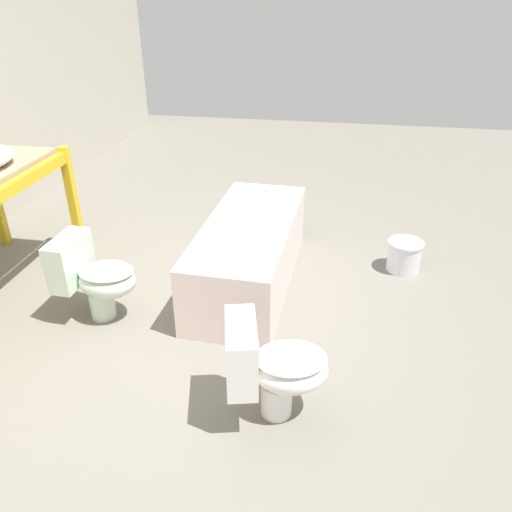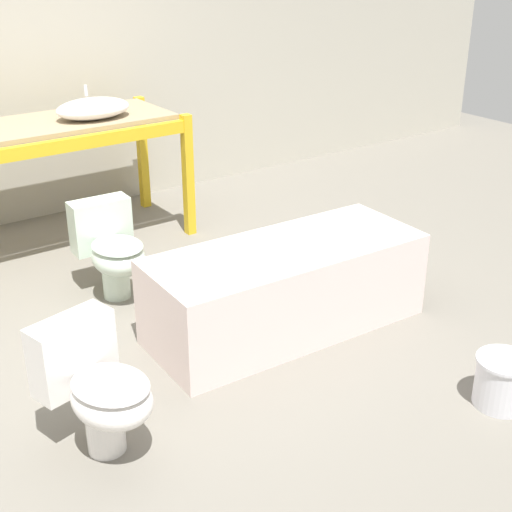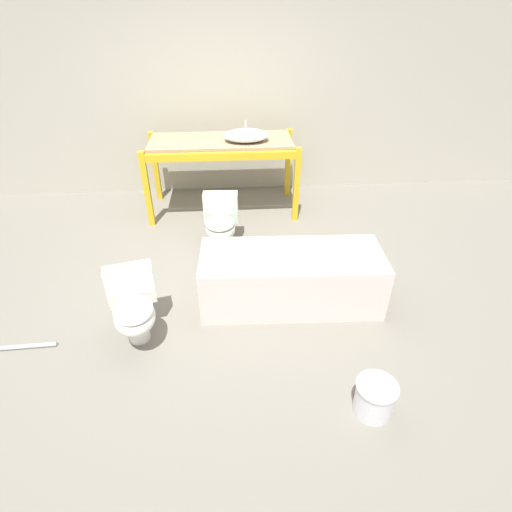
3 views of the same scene
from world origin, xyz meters
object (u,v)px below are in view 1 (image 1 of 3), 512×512
at_px(bathtub_main, 249,248).
at_px(toilet_near, 272,366).
at_px(toilet_far, 94,276).
at_px(bucket_white, 404,255).

xyz_separation_m(bathtub_main, toilet_near, (-1.36, -0.38, 0.03)).
distance_m(toilet_near, toilet_far, 1.54).
xyz_separation_m(bathtub_main, toilet_far, (-0.65, 0.99, 0.03)).
distance_m(bathtub_main, toilet_far, 1.18).
bearing_deg(toilet_near, bathtub_main, 2.33).
bearing_deg(toilet_far, bucket_white, -62.03).
height_order(bathtub_main, toilet_far, toilet_far).
relative_size(bathtub_main, toilet_far, 2.73).
height_order(toilet_near, toilet_far, same).
relative_size(toilet_far, bucket_white, 2.11).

